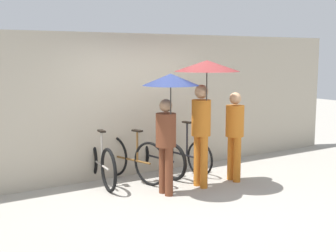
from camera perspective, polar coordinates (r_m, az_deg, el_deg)
name	(u,v)px	position (r m, az deg, el deg)	size (l,w,h in m)	color
ground_plane	(193,199)	(7.35, 3.02, -8.84)	(30.00, 30.00, 0.00)	#9E998E
back_wall	(133,105)	(8.63, -4.27, 2.58)	(10.08, 0.12, 2.59)	#B2A893
parked_bicycle_0	(99,162)	(8.14, -8.41, -4.42)	(0.44, 1.74, 0.98)	black
parked_bicycle_1	(131,159)	(8.29, -4.58, -3.97)	(0.57, 1.67, 1.06)	black
parked_bicycle_2	(155,156)	(8.68, -1.65, -3.67)	(0.44, 1.71, 1.03)	black
parked_bicycle_3	(180,152)	(8.97, 1.46, -3.23)	(0.44, 1.72, 1.05)	black
pedestrian_leading	(169,104)	(7.20, 0.09, 2.72)	(0.87, 0.87, 1.93)	brown
pedestrian_center	(205,87)	(7.63, 4.53, 4.74)	(1.06, 1.06, 2.13)	#C66B1E
pedestrian_trailing	(235,130)	(8.24, 8.13, -0.48)	(0.32, 0.32, 1.57)	#C66B1E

